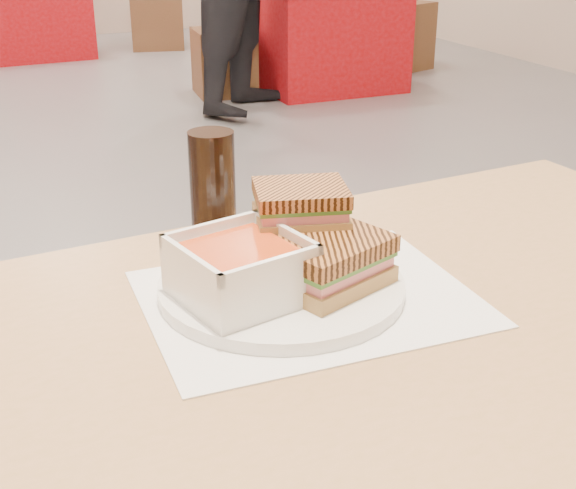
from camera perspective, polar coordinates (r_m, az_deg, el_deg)
name	(u,v)px	position (r m, az deg, el deg)	size (l,w,h in m)	color
main_table	(364,407)	(0.93, 5.51, -11.67)	(1.24, 0.77, 0.75)	tan
tray_liner	(309,298)	(0.91, 1.50, -3.92)	(0.39, 0.31, 0.00)	white
plate	(281,286)	(0.92, -0.48, -3.06)	(0.29, 0.29, 0.02)	white
soup_bowl	(241,272)	(0.87, -3.46, -1.98)	(0.15, 0.15, 0.07)	white
panini_lower	(327,261)	(0.90, 2.85, -1.17)	(0.16, 0.14, 0.06)	#9D7842
panini_upper	(301,205)	(0.94, 0.92, 2.85)	(0.13, 0.12, 0.05)	#9D7842
cola_glass	(212,180)	(1.10, -5.50, 4.70)	(0.06, 0.06, 0.14)	black
bg_table_1	(323,27)	(5.47, 2.55, 15.45)	(0.91, 0.91, 0.78)	#AB161F
bg_table_2	(32,10)	(6.92, -18.08, 15.84)	(0.84, 0.84, 0.72)	#AB161F
bg_chair_1l	(224,62)	(5.26, -4.65, 13.05)	(0.41, 0.41, 0.42)	brown
bg_chair_1r	(395,35)	(6.14, 7.76, 14.78)	(0.54, 0.54, 0.49)	brown
bg_chair_2r	(157,19)	(7.08, -9.51, 15.83)	(0.52, 0.52, 0.48)	brown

